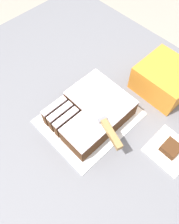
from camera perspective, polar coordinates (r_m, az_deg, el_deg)
The scene contains 8 objects.
ground_plane at distance 1.76m, azimuth 0.05°, elevation -14.82°, with size 8.00×8.00×0.00m, color #9E9384.
countertop at distance 1.32m, azimuth 0.06°, elevation -9.10°, with size 1.40×1.10×0.93m.
cake_board at distance 0.87m, azimuth 0.00°, elevation -1.50°, with size 0.30×0.36×0.01m.
cake at distance 0.83m, azimuth 0.55°, elevation 0.06°, with size 0.23×0.29×0.08m.
knife at distance 0.75m, azimuth 4.24°, elevation -3.38°, with size 0.31×0.12×0.02m.
paper_napkin at distance 0.86m, azimuth 20.14°, elevation -9.30°, with size 0.15×0.15×0.01m.
brownie at distance 0.85m, azimuth 20.49°, elevation -8.85°, with size 0.06×0.06×0.03m.
storage_box at distance 0.96m, azimuth 18.95°, elevation 8.13°, with size 0.21×0.20×0.12m.
Camera 1 is at (0.36, -0.35, 1.69)m, focal length 35.00 mm.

